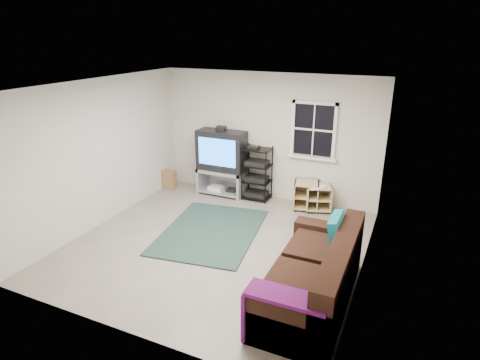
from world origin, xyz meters
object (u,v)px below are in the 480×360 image
at_px(tv_unit, 222,157).
at_px(side_table_left, 306,194).
at_px(sofa, 314,278).
at_px(av_rack, 257,177).
at_px(side_table_right, 318,195).

distance_m(tv_unit, side_table_left, 1.93).
relative_size(tv_unit, sofa, 0.69).
relative_size(side_table_left, sofa, 0.26).
relative_size(av_rack, side_table_left, 2.01).
relative_size(tv_unit, side_table_right, 2.51).
bearing_deg(av_rack, side_table_left, -1.27).
height_order(tv_unit, side_table_left, tv_unit).
xyz_separation_m(tv_unit, side_table_left, (1.86, 0.03, -0.53)).
bearing_deg(sofa, side_table_right, 102.75).
xyz_separation_m(av_rack, sofa, (1.96, -2.91, -0.14)).
bearing_deg(sofa, tv_unit, 133.89).
xyz_separation_m(tv_unit, side_table_right, (2.09, 0.04, -0.52)).
relative_size(tv_unit, av_rack, 1.32).
distance_m(side_table_right, sofa, 2.97).
height_order(tv_unit, sofa, tv_unit).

